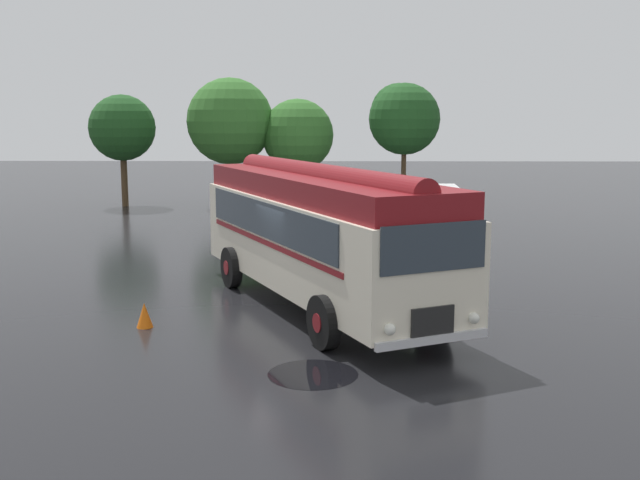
{
  "coord_description": "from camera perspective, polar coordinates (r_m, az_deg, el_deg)",
  "views": [
    {
      "loc": [
        0.61,
        -17.52,
        4.59
      ],
      "look_at": [
        0.31,
        1.71,
        1.4
      ],
      "focal_mm": 42.0,
      "sensor_mm": 36.0,
      "label": 1
    }
  ],
  "objects": [
    {
      "name": "ground_plane",
      "position": [
        18.12,
        -1.08,
        -5.26
      ],
      "size": [
        120.0,
        120.0,
        0.0
      ],
      "primitive_type": "plane",
      "color": "black"
    },
    {
      "name": "vintage_bus",
      "position": [
        17.92,
        -0.06,
        0.77
      ],
      "size": [
        6.52,
        10.17,
        3.49
      ],
      "color": "silver",
      "rests_on": "ground"
    },
    {
      "name": "car_near_left",
      "position": [
        32.03,
        -6.03,
        2.66
      ],
      "size": [
        2.01,
        4.22,
        1.66
      ],
      "color": "#B7BABF",
      "rests_on": "ground"
    },
    {
      "name": "car_mid_left",
      "position": [
        32.33,
        -0.35,
        2.77
      ],
      "size": [
        1.98,
        4.21,
        1.66
      ],
      "color": "#B7BABF",
      "rests_on": "ground"
    },
    {
      "name": "car_mid_right",
      "position": [
        32.21,
        4.81,
        2.71
      ],
      "size": [
        2.27,
        4.35,
        1.66
      ],
      "color": "silver",
      "rests_on": "ground"
    },
    {
      "name": "car_far_right",
      "position": [
        32.31,
        9.08,
        2.65
      ],
      "size": [
        2.11,
        4.28,
        1.66
      ],
      "color": "silver",
      "rests_on": "ground"
    },
    {
      "name": "tree_far_left",
      "position": [
        39.69,
        -14.75,
        8.39
      ],
      "size": [
        3.35,
        3.35,
        5.68
      ],
      "color": "#4C3823",
      "rests_on": "ground"
    },
    {
      "name": "tree_left_of_centre",
      "position": [
        38.68,
        -7.0,
        8.94
      ],
      "size": [
        4.38,
        4.38,
        6.53
      ],
      "color": "#4C3823",
      "rests_on": "ground"
    },
    {
      "name": "tree_centre",
      "position": [
        38.53,
        -1.77,
        7.88
      ],
      "size": [
        3.68,
        3.68,
        5.48
      ],
      "color": "#4C3823",
      "rests_on": "ground"
    },
    {
      "name": "tree_right_of_centre",
      "position": [
        38.4,
        6.31,
        9.33
      ],
      "size": [
        3.6,
        3.6,
        6.25
      ],
      "color": "#4C3823",
      "rests_on": "ground"
    },
    {
      "name": "traffic_cone",
      "position": [
        16.94,
        -13.22,
        -5.6
      ],
      "size": [
        0.36,
        0.36,
        0.55
      ],
      "primitive_type": "cone",
      "color": "orange",
      "rests_on": "ground"
    },
    {
      "name": "puddle_patch",
      "position": [
        13.67,
        -0.55,
        -10.18
      ],
      "size": [
        1.64,
        1.64,
        0.01
      ],
      "primitive_type": "cylinder",
      "color": "black",
      "rests_on": "ground"
    }
  ]
}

